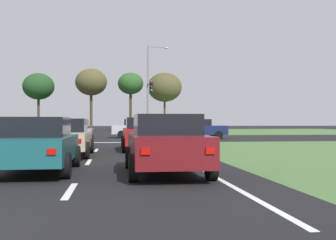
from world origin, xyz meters
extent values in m
plane|color=black|center=(0.00, 30.00, 0.00)|extent=(200.00, 200.00, 0.00)
cube|color=#476B38|center=(25.50, 54.50, 0.00)|extent=(35.00, 35.00, 0.01)
cube|color=gray|center=(0.00, 55.00, 0.07)|extent=(1.20, 36.00, 0.14)
cube|color=silver|center=(3.50, 3.56, 0.01)|extent=(0.14, 2.00, 0.01)
cube|color=silver|center=(3.50, 9.56, 0.01)|extent=(0.14, 2.00, 0.01)
cube|color=silver|center=(3.50, 15.56, 0.01)|extent=(0.14, 2.00, 0.01)
cube|color=silver|center=(6.85, 12.00, 0.01)|extent=(0.14, 24.00, 0.01)
cube|color=silver|center=(3.80, 23.00, 0.01)|extent=(6.40, 0.50, 0.01)
cube|color=silver|center=(-2.95, 24.80, 0.01)|extent=(0.70, 2.80, 0.01)
cube|color=silver|center=(-1.80, 24.80, 0.01)|extent=(0.70, 2.80, 0.01)
cube|color=silver|center=(-0.65, 24.80, 0.01)|extent=(0.70, 2.80, 0.01)
cube|color=silver|center=(0.50, 24.80, 0.01)|extent=(0.70, 2.80, 0.01)
cube|color=#A31919|center=(5.75, 15.26, 0.68)|extent=(1.87, 4.53, 0.73)
cube|color=black|center=(5.75, 15.11, 1.31)|extent=(1.65, 2.08, 0.52)
cube|color=red|center=(5.04, 12.97, 0.76)|extent=(0.20, 0.04, 0.14)
cube|color=red|center=(6.46, 12.97, 0.76)|extent=(0.20, 0.04, 0.14)
cylinder|color=black|center=(4.81, 16.71, 0.32)|extent=(0.22, 0.64, 0.64)
cylinder|color=black|center=(6.68, 16.71, 0.32)|extent=(0.22, 0.64, 0.64)
cylinder|color=black|center=(4.81, 13.81, 0.32)|extent=(0.22, 0.64, 0.64)
cylinder|color=black|center=(6.68, 13.81, 0.32)|extent=(0.22, 0.64, 0.64)
cube|color=#19565B|center=(2.29, 6.78, 0.65)|extent=(1.84, 4.29, 0.66)
cube|color=black|center=(2.29, 6.63, 1.24)|extent=(1.62, 1.97, 0.52)
cube|color=red|center=(2.99, 4.62, 0.71)|extent=(0.20, 0.04, 0.14)
cylinder|color=black|center=(1.37, 8.16, 0.32)|extent=(0.22, 0.64, 0.64)
cylinder|color=black|center=(3.21, 8.16, 0.32)|extent=(0.22, 0.64, 0.64)
cylinder|color=black|center=(3.21, 5.41, 0.32)|extent=(0.22, 0.64, 0.64)
cube|color=#BCAD8E|center=(2.45, 12.22, 0.65)|extent=(1.80, 4.51, 0.66)
cube|color=black|center=(2.45, 12.07, 1.24)|extent=(1.58, 2.07, 0.52)
cube|color=red|center=(1.76, 9.95, 0.71)|extent=(0.20, 0.04, 0.14)
cube|color=red|center=(3.13, 9.95, 0.71)|extent=(0.20, 0.04, 0.14)
cylinder|color=black|center=(1.55, 13.66, 0.32)|extent=(0.22, 0.64, 0.64)
cylinder|color=black|center=(3.35, 13.66, 0.32)|extent=(0.22, 0.64, 0.64)
cylinder|color=black|center=(1.55, 10.78, 0.32)|extent=(0.22, 0.64, 0.64)
cylinder|color=black|center=(3.35, 10.78, 0.32)|extent=(0.22, 0.64, 0.64)
cube|color=#161E47|center=(11.13, 28.48, 0.69)|extent=(4.36, 1.83, 0.74)
cube|color=black|center=(10.98, 28.48, 1.32)|extent=(2.01, 1.61, 0.52)
cube|color=red|center=(8.93, 29.18, 0.76)|extent=(0.04, 0.20, 0.14)
cube|color=red|center=(8.93, 27.79, 0.76)|extent=(0.04, 0.20, 0.14)
cylinder|color=black|center=(12.52, 29.40, 0.32)|extent=(0.64, 0.22, 0.64)
cylinder|color=black|center=(12.52, 27.57, 0.32)|extent=(0.64, 0.22, 0.64)
cylinder|color=black|center=(9.73, 29.40, 0.32)|extent=(0.64, 0.22, 0.64)
cylinder|color=black|center=(9.73, 27.57, 0.32)|extent=(0.64, 0.22, 0.64)
cube|color=navy|center=(-2.20, 54.28, 0.69)|extent=(1.84, 4.40, 0.74)
cube|color=black|center=(-2.20, 54.43, 1.32)|extent=(1.62, 2.02, 0.52)
cube|color=red|center=(-1.50, 56.50, 0.76)|extent=(0.20, 0.04, 0.14)
cube|color=red|center=(-2.90, 56.50, 0.76)|extent=(0.20, 0.04, 0.14)
cylinder|color=black|center=(-1.28, 52.87, 0.32)|extent=(0.22, 0.64, 0.64)
cylinder|color=black|center=(-3.12, 52.87, 0.32)|extent=(0.22, 0.64, 0.64)
cylinder|color=black|center=(-1.28, 55.69, 0.32)|extent=(0.22, 0.64, 0.64)
cylinder|color=black|center=(-3.12, 55.69, 0.32)|extent=(0.22, 0.64, 0.64)
cube|color=#B7B7BC|center=(6.35, 31.32, 0.69)|extent=(4.48, 1.81, 0.75)
cube|color=black|center=(6.20, 31.32, 1.33)|extent=(2.06, 1.59, 0.52)
cube|color=red|center=(4.09, 32.01, 0.77)|extent=(0.04, 0.20, 0.14)
cube|color=red|center=(4.09, 30.63, 0.77)|extent=(0.04, 0.20, 0.14)
cylinder|color=black|center=(7.78, 32.22, 0.32)|extent=(0.64, 0.22, 0.64)
cylinder|color=black|center=(7.78, 30.42, 0.32)|extent=(0.64, 0.22, 0.64)
cylinder|color=black|center=(4.92, 32.22, 0.32)|extent=(0.64, 0.22, 0.64)
cylinder|color=black|center=(4.92, 30.42, 0.32)|extent=(0.64, 0.22, 0.64)
cube|color=maroon|center=(5.71, 6.12, 0.68)|extent=(1.81, 4.53, 0.72)
cube|color=black|center=(5.71, 5.97, 1.30)|extent=(1.60, 2.08, 0.52)
cube|color=red|center=(5.02, 3.84, 0.75)|extent=(0.20, 0.04, 0.14)
cube|color=red|center=(6.40, 3.84, 0.75)|extent=(0.20, 0.04, 0.14)
cylinder|color=black|center=(4.80, 7.57, 0.32)|extent=(0.22, 0.64, 0.64)
cylinder|color=black|center=(6.62, 7.57, 0.32)|extent=(0.22, 0.64, 0.64)
cylinder|color=black|center=(4.80, 4.67, 0.32)|extent=(0.22, 0.64, 0.64)
cylinder|color=black|center=(6.62, 4.67, 0.32)|extent=(0.22, 0.64, 0.64)
cube|color=silver|center=(2.15, 18.10, 0.65)|extent=(1.80, 4.47, 0.66)
cube|color=black|center=(2.15, 17.95, 1.24)|extent=(1.58, 2.06, 0.52)
cube|color=red|center=(1.47, 15.84, 0.71)|extent=(0.20, 0.04, 0.14)
cube|color=red|center=(2.83, 15.84, 0.71)|extent=(0.20, 0.04, 0.14)
cylinder|color=black|center=(1.25, 19.53, 0.32)|extent=(0.22, 0.64, 0.64)
cylinder|color=black|center=(3.05, 19.53, 0.32)|extent=(0.22, 0.64, 0.64)
cylinder|color=black|center=(1.25, 16.67, 0.32)|extent=(0.22, 0.64, 0.64)
cylinder|color=black|center=(3.05, 16.67, 0.32)|extent=(0.22, 0.64, 0.64)
cylinder|color=gray|center=(7.60, 36.60, 2.61)|extent=(0.18, 0.18, 5.23)
cylinder|color=gray|center=(7.60, 34.51, 4.98)|extent=(0.12, 4.19, 0.12)
cube|color=black|center=(7.60, 32.41, 4.45)|extent=(0.32, 0.26, 0.95)
sphere|color=#360503|center=(7.60, 32.25, 4.75)|extent=(0.20, 0.20, 0.20)
sphere|color=#3A2405|center=(7.60, 32.25, 4.45)|extent=(0.20, 0.20, 0.20)
sphere|color=green|center=(7.60, 32.25, 4.15)|extent=(0.20, 0.20, 0.20)
cylinder|color=gray|center=(8.26, 44.19, 5.14)|extent=(0.20, 0.20, 10.27)
cylinder|color=gray|center=(9.35, 44.37, 10.17)|extent=(2.21, 0.47, 0.10)
ellipsoid|color=#B2B2A8|center=(10.45, 44.56, 10.07)|extent=(0.56, 0.28, 0.20)
cylinder|color=#9E8966|center=(-0.09, 42.77, 0.49)|extent=(0.16, 0.16, 0.70)
cylinder|color=#335184|center=(-0.09, 42.77, 1.21)|extent=(0.34, 0.34, 0.73)
sphere|color=tan|center=(-0.09, 42.77, 1.68)|extent=(0.21, 0.21, 0.21)
cylinder|color=#423323|center=(-7.77, 64.78, 2.83)|extent=(0.40, 0.40, 5.66)
ellipsoid|color=#1E421E|center=(-7.77, 64.78, 7.03)|extent=(4.98, 4.98, 4.23)
cylinder|color=#423323|center=(0.64, 63.26, 3.15)|extent=(0.43, 0.43, 6.31)
ellipsoid|color=#4C4728|center=(0.64, 63.26, 7.69)|extent=(5.01, 5.01, 4.26)
cylinder|color=#423323|center=(6.87, 62.20, 3.16)|extent=(0.43, 0.43, 6.32)
ellipsoid|color=#285123|center=(6.87, 62.20, 7.43)|extent=(4.04, 4.04, 3.44)
cylinder|color=#423323|center=(12.06, 60.11, 2.63)|extent=(0.31, 0.31, 5.26)
ellipsoid|color=#4C4728|center=(12.06, 60.11, 6.72)|extent=(5.31, 5.31, 4.51)
camera|label=1|loc=(4.38, -4.98, 1.38)|focal=45.21mm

